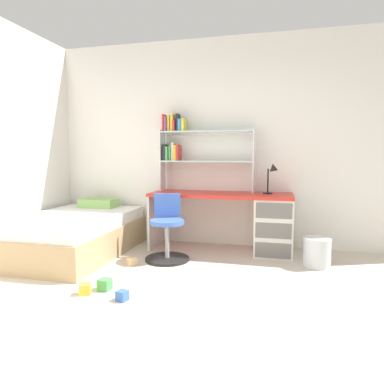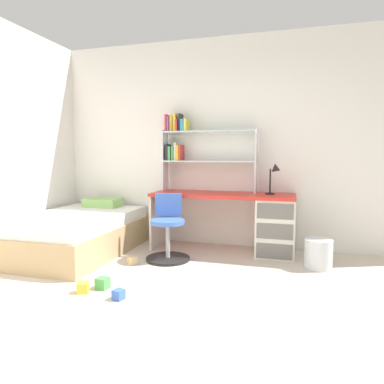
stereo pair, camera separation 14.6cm
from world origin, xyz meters
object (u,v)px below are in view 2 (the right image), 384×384
desk (260,220)px  desk_lamp (275,174)px  bookshelf_hutch (194,145)px  waste_bin (318,254)px  toy_block_natural_0 (132,261)px  toy_block_yellow_3 (83,287)px  swivel_chair (168,234)px  toy_block_blue_2 (119,295)px  bed_platform (77,233)px  toy_block_green_1 (103,283)px

desk → desk_lamp: 0.61m
desk → bookshelf_hutch: (-0.91, 0.18, 0.95)m
desk_lamp → waste_bin: 1.07m
toy_block_natural_0 → desk_lamp: bearing=30.2°
toy_block_natural_0 → toy_block_yellow_3: bearing=-94.5°
bookshelf_hutch → waste_bin: size_ratio=3.92×
swivel_chair → toy_block_yellow_3: swivel_chair is taller
bookshelf_hutch → swivel_chair: (-0.12, -0.73, -1.07)m
toy_block_natural_0 → bookshelf_hutch: bearing=67.0°
waste_bin → toy_block_natural_0: (-2.02, -0.46, -0.12)m
waste_bin → swivel_chair: bearing=-175.0°
bookshelf_hutch → desk: bearing=-11.4°
desk_lamp → toy_block_blue_2: (-1.20, -1.78, -0.96)m
bookshelf_hutch → waste_bin: bookshelf_hutch is taller
desk_lamp → bed_platform: desk_lamp is taller
toy_block_natural_0 → toy_block_blue_2: toy_block_natural_0 is taller
desk_lamp → swivel_chair: (-1.19, -0.57, -0.70)m
swivel_chair → desk: bearing=28.0°
desk_lamp → toy_block_yellow_3: (-1.58, -1.74, -0.96)m
desk_lamp → bed_platform: 2.60m
desk → bed_platform: (-2.24, -0.59, -0.17)m
waste_bin → toy_block_natural_0: waste_bin is taller
desk → toy_block_natural_0: (-1.34, -0.85, -0.38)m
desk → bookshelf_hutch: bearing=168.6°
desk → swivel_chair: size_ratio=2.34×
bed_platform → toy_block_green_1: size_ratio=17.23×
desk → bookshelf_hutch: size_ratio=1.43×
bed_platform → toy_block_yellow_3: size_ratio=18.73×
bed_platform → toy_block_blue_2: bed_platform is taller
swivel_chair → toy_block_natural_0: 0.51m
desk_lamp → toy_block_blue_2: bearing=-124.0°
desk → toy_block_blue_2: size_ratio=20.93×
bookshelf_hutch → desk_lamp: bearing=-8.1°
toy_block_green_1 → toy_block_blue_2: 0.31m
desk → toy_block_green_1: size_ratio=17.18×
toy_block_green_1 → toy_block_yellow_3: size_ratio=1.09×
bookshelf_hutch → toy_block_natural_0: 1.74m
toy_block_yellow_3 → waste_bin: bearing=32.2°
toy_block_green_1 → toy_block_blue_2: (0.26, -0.18, -0.01)m
bed_platform → toy_block_green_1: bearing=-46.2°
toy_block_blue_2 → toy_block_yellow_3: toy_block_yellow_3 is taller
bed_platform → waste_bin: size_ratio=5.61×
waste_bin → bed_platform: bearing=-176.1°
swivel_chair → toy_block_green_1: (-0.27, -1.03, -0.25)m
desk → toy_block_yellow_3: 2.25m
desk → swivel_chair: 1.17m
bed_platform → desk_lamp: bearing=14.5°
bookshelf_hutch → toy_block_blue_2: (-0.13, -1.94, -1.32)m
desk_lamp → bookshelf_hutch: bearing=171.9°
desk_lamp → toy_block_yellow_3: 2.54m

